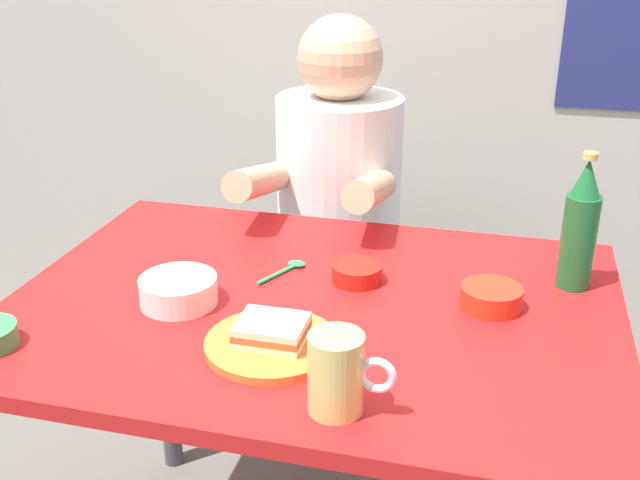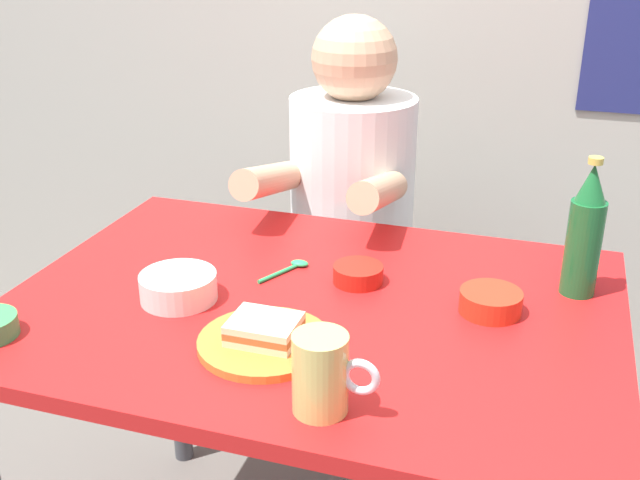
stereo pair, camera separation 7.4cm
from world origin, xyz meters
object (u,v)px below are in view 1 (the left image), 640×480
Objects in this scene: person_seated at (338,177)px; plate_orange at (272,344)px; stool at (337,318)px; sandwich at (272,331)px; beer_mug at (338,373)px; beer_bottle at (580,228)px; dining_table at (313,345)px; rice_bowl_white at (178,289)px.

person_seated is 3.27× the size of plate_orange.
stool is 0.91m from sandwich.
beer_mug is 0.60m from beer_bottle.
dining_table is at bearing -158.29° from beer_bottle.
beer_mug is (0.22, -0.93, 0.03)m from person_seated.
rice_bowl_white reaches higher than plate_orange.
sandwich is (-0.02, -0.17, 0.13)m from dining_table.
beer_bottle is at bearing 36.41° from plate_orange.
stool is 0.42m from person_seated.
sandwich is 0.20m from beer_mug.
person_seated is (-0.10, 0.62, 0.12)m from dining_table.
person_seated is 2.75× the size of beer_bottle.
person_seated is 0.80m from plate_orange.
person_seated is 0.70m from rice_bowl_white.
beer_mug reaches higher than plate_orange.
sandwich is at bearing 0.00° from plate_orange.
stool is 3.57× the size of beer_mug.
sandwich and rice_bowl_white have the same top height.
plate_orange is at bearing -143.59° from beer_bottle.
stool is 3.21× the size of rice_bowl_white.
stool is 0.88m from beer_bottle.
beer_bottle reaches higher than stool.
beer_bottle is (0.46, 0.18, 0.21)m from dining_table.
stool is 1.72× the size of beer_bottle.
person_seated is 5.14× the size of rice_bowl_white.
dining_table is 10.00× the size of sandwich.
beer_mug is (0.14, -0.13, 0.05)m from plate_orange.
plate_orange is 0.61m from beer_bottle.
sandwich is (0.08, -0.80, 0.42)m from stool.
dining_table is 0.27m from rice_bowl_white.
person_seated reaches higher than dining_table.
beer_mug is 0.48× the size of beer_bottle.
stool is 1.06m from beer_mug.
person_seated is at bearing 95.54° from plate_orange.
sandwich reaches higher than stool.
sandwich is 0.87× the size of beer_mug.
beer_bottle is at bearing -38.03° from person_seated.
dining_table is 8.73× the size of beer_mug.
sandwich is at bearing -26.55° from rice_bowl_white.
dining_table is 0.36m from beer_mug.
sandwich reaches higher than dining_table.
rice_bowl_white is (-0.13, -0.69, 0.00)m from person_seated.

